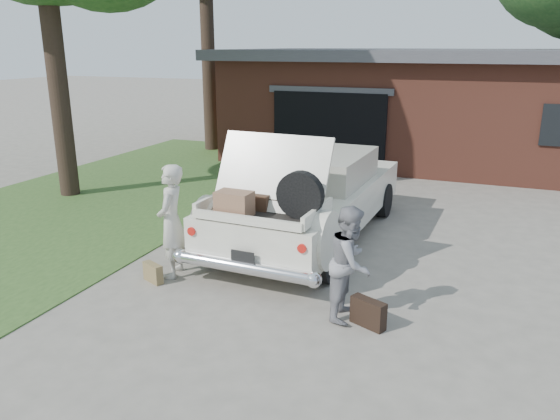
% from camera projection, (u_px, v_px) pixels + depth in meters
% --- Properties ---
extents(ground, '(90.00, 90.00, 0.00)m').
position_uv_depth(ground, '(264.00, 295.00, 7.81)').
color(ground, gray).
rests_on(ground, ground).
extents(grass_strip, '(6.00, 16.00, 0.02)m').
position_uv_depth(grass_strip, '(95.00, 201.00, 12.43)').
color(grass_strip, '#2D4C1E').
rests_on(grass_strip, ground).
extents(house, '(12.80, 7.80, 3.30)m').
position_uv_depth(house, '(437.00, 103.00, 17.17)').
color(house, brown).
rests_on(house, ground).
extents(sedan, '(2.30, 5.50, 2.13)m').
position_uv_depth(sedan, '(310.00, 196.00, 9.90)').
color(sedan, white).
rests_on(sedan, ground).
extents(woman_left, '(0.57, 0.73, 1.75)m').
position_uv_depth(woman_left, '(171.00, 221.00, 8.23)').
color(woman_left, beige).
rests_on(woman_left, ground).
extents(woman_right, '(0.59, 0.74, 1.51)m').
position_uv_depth(woman_right, '(351.00, 263.00, 6.99)').
color(woman_right, gray).
rests_on(woman_right, ground).
extents(suitcase_left, '(0.39, 0.26, 0.29)m').
position_uv_depth(suitcase_left, '(153.00, 273.00, 8.20)').
color(suitcase_left, olive).
rests_on(suitcase_left, ground).
extents(suitcase_right, '(0.49, 0.33, 0.37)m').
position_uv_depth(suitcase_right, '(368.00, 313.00, 6.89)').
color(suitcase_right, black).
rests_on(suitcase_right, ground).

